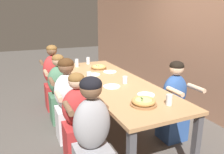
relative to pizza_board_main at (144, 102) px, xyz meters
The scene contains 20 objects.
ground_plane 1.28m from the pizza_board_main, behind, with size 18.00×18.00×0.00m, color #514C47.
restaurant_back_panel 2.12m from the pizza_board_main, 119.75° to the left, with size 10.00×0.06×3.20m, color #9E7056.
dining_table 0.99m from the pizza_board_main, behind, with size 2.77×0.90×0.79m.
pizza_board_main is the anchor object (origin of this frame).
pizza_board_second 1.71m from the pizza_board_main, behind, with size 0.28×0.28×0.06m.
empty_plate_a 0.30m from the pizza_board_main, 142.61° to the left, with size 0.21×0.21×0.02m.
empty_plate_b 1.38m from the pizza_board_main, behind, with size 0.21×0.21×0.02m.
empty_plate_c 0.70m from the pizza_board_main, behind, with size 0.23×0.23×0.02m.
empty_plate_d 1.45m from the pizza_board_main, behind, with size 0.23×0.23×0.02m.
drinking_glass_a 0.27m from the pizza_board_main, 66.52° to the left, with size 0.07×0.07×0.12m.
drinking_glass_b 2.05m from the pizza_board_main, behind, with size 0.07×0.07×0.15m.
drinking_glass_c 2.20m from the pizza_board_main, behind, with size 0.07×0.07×0.13m.
drinking_glass_d 0.79m from the pizza_board_main, 167.59° to the left, with size 0.07×0.07×0.10m.
drinking_glass_e 1.23m from the pizza_board_main, 169.65° to the right, with size 0.07×0.07×0.10m.
diner_near_left 2.23m from the pizza_board_main, 164.02° to the right, with size 0.51×0.40×1.21m.
diner_near_right 0.67m from the pizza_board_main, 82.72° to the right, with size 0.51×0.40×1.19m.
diner_far_midright 0.88m from the pizza_board_main, 117.09° to the left, with size 0.51×0.40×1.14m.
diner_near_center 1.17m from the pizza_board_main, 147.64° to the right, with size 0.51×0.40×1.18m.
diner_near_midright 0.82m from the pizza_board_main, 125.85° to the right, with size 0.51×0.40×1.10m.
diner_near_midleft 1.70m from the pizza_board_main, 158.65° to the right, with size 0.51×0.40×1.13m.
Camera 1 is at (2.82, -1.24, 1.71)m, focal length 35.00 mm.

